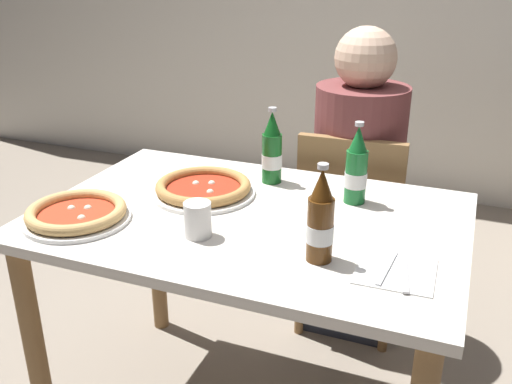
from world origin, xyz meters
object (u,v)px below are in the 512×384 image
chair_behind_table (352,222)px  beer_bottle_left (356,169)px  pizza_marinara_far (203,188)px  dining_table_main (250,250)px  beer_bottle_right (320,221)px  diner_seated (356,193)px  napkin_with_cutlery (396,271)px  beer_bottle_center (272,151)px  pizza_margherita_near (77,214)px  paper_cup (198,220)px

chair_behind_table → beer_bottle_left: size_ratio=3.44×
pizza_marinara_far → beer_bottle_left: beer_bottle_left is taller
dining_table_main → chair_behind_table: 0.65m
pizza_marinara_far → beer_bottle_left: (0.44, 0.11, 0.08)m
pizza_marinara_far → chair_behind_table: bearing=55.4°
dining_table_main → beer_bottle_right: bearing=-34.9°
diner_seated → napkin_with_cutlery: size_ratio=6.38×
diner_seated → beer_bottle_center: diner_seated is taller
chair_behind_table → pizza_marinara_far: (-0.36, -0.53, 0.29)m
chair_behind_table → pizza_margherita_near: 1.06m
napkin_with_cutlery → dining_table_main: bearing=159.0°
diner_seated → pizza_margherita_near: bearing=-124.7°
chair_behind_table → beer_bottle_center: beer_bottle_center is taller
diner_seated → beer_bottle_center: bearing=-116.9°
dining_table_main → napkin_with_cutlery: size_ratio=6.33×
dining_table_main → chair_behind_table: bearing=73.9°
diner_seated → napkin_with_cutlery: diner_seated is taller
diner_seated → paper_cup: 0.90m
beer_bottle_center → pizza_margherita_near: bearing=-130.4°
beer_bottle_left → napkin_with_cutlery: bearing=-63.8°
pizza_margherita_near → paper_cup: bearing=6.3°
chair_behind_table → paper_cup: bearing=70.4°
chair_behind_table → diner_seated: (-0.00, 0.05, 0.10)m
pizza_margherita_near → beer_bottle_left: 0.81m
pizza_margherita_near → paper_cup: size_ratio=3.12×
dining_table_main → pizza_margherita_near: 0.50m
beer_bottle_left → beer_bottle_right: same height
beer_bottle_center → napkin_with_cutlery: size_ratio=1.30×
pizza_marinara_far → paper_cup: bearing=-66.4°
dining_table_main → chair_behind_table: chair_behind_table is taller
paper_cup → beer_bottle_center: bearing=83.9°
pizza_marinara_far → napkin_with_cutlery: 0.67m
pizza_margherita_near → napkin_with_cutlery: bearing=3.0°
beer_bottle_center → paper_cup: beer_bottle_center is taller
pizza_margherita_near → beer_bottle_left: beer_bottle_left is taller
diner_seated → beer_bottle_center: size_ratio=4.89×
beer_bottle_right → paper_cup: (-0.33, 0.00, -0.06)m
pizza_margherita_near → beer_bottle_center: beer_bottle_center is taller
chair_behind_table → pizza_marinara_far: 0.70m
chair_behind_table → pizza_marinara_far: bearing=53.5°
pizza_margherita_near → beer_bottle_right: bearing=2.9°
chair_behind_table → beer_bottle_right: beer_bottle_right is taller
pizza_marinara_far → pizza_margherita_near: bearing=-129.5°
diner_seated → napkin_with_cutlery: (0.26, -0.83, 0.17)m
beer_bottle_left → paper_cup: 0.50m
beer_bottle_center → dining_table_main: bearing=-83.7°
beer_bottle_left → beer_bottle_right: size_ratio=1.00×
dining_table_main → beer_bottle_left: bearing=37.7°
napkin_with_cutlery → pizza_marinara_far: bearing=158.1°
chair_behind_table → paper_cup: chair_behind_table is taller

